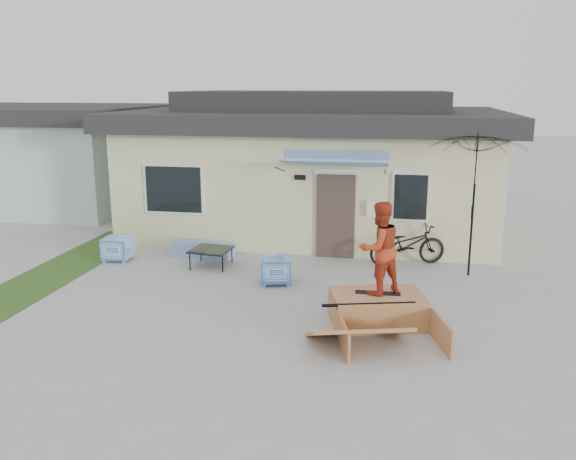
% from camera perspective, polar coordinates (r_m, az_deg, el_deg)
% --- Properties ---
extents(ground, '(90.00, 90.00, 0.00)m').
position_cam_1_polar(ground, '(11.27, -3.22, -8.49)').
color(ground, '#ABABAB').
rests_on(ground, ground).
extents(grass_strip, '(1.40, 8.00, 0.01)m').
position_cam_1_polar(grass_strip, '(15.00, -21.02, -3.74)').
color(grass_strip, '#2D541E').
rests_on(grass_strip, ground).
extents(house, '(10.80, 8.49, 4.10)m').
position_cam_1_polar(house, '(18.45, 2.65, 6.39)').
color(house, beige).
rests_on(house, ground).
extents(neighbor_house, '(8.60, 7.60, 3.50)m').
position_cam_1_polar(neighbor_house, '(24.12, -22.33, 6.70)').
color(neighbor_house, silver).
rests_on(neighbor_house, ground).
extents(loveseat, '(1.56, 0.51, 0.60)m').
position_cam_1_polar(loveseat, '(15.47, -8.04, -1.30)').
color(loveseat, blue).
rests_on(loveseat, ground).
extents(armchair_left, '(0.64, 0.68, 0.66)m').
position_cam_1_polar(armchair_left, '(15.45, -15.73, -1.58)').
color(armchair_left, blue).
rests_on(armchair_left, ground).
extents(armchair_right, '(0.75, 0.78, 0.67)m').
position_cam_1_polar(armchair_right, '(13.16, -1.24, -3.67)').
color(armchair_right, blue).
rests_on(armchair_right, ground).
extents(coffee_table, '(0.97, 0.97, 0.44)m').
position_cam_1_polar(coffee_table, '(14.52, -7.24, -2.60)').
color(coffee_table, black).
rests_on(coffee_table, ground).
extents(bicycle, '(2.00, 1.31, 1.21)m').
position_cam_1_polar(bicycle, '(14.75, 11.20, -0.95)').
color(bicycle, black).
rests_on(bicycle, ground).
extents(patio_umbrella, '(2.28, 2.12, 2.20)m').
position_cam_1_polar(patio_umbrella, '(13.99, 17.08, 2.74)').
color(patio_umbrella, black).
rests_on(patio_umbrella, ground).
extents(skate_ramp, '(2.14, 2.52, 0.54)m').
position_cam_1_polar(skate_ramp, '(11.15, 8.46, -7.37)').
color(skate_ramp, '#A36A3D').
rests_on(skate_ramp, ground).
extents(skateboard, '(0.81, 0.21, 0.05)m').
position_cam_1_polar(skateboard, '(11.10, 8.45, -5.84)').
color(skateboard, black).
rests_on(skateboard, skate_ramp).
extents(skater, '(1.04, 1.01, 1.68)m').
position_cam_1_polar(skater, '(10.84, 8.61, -1.53)').
color(skater, '#B4371C').
rests_on(skater, skateboard).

